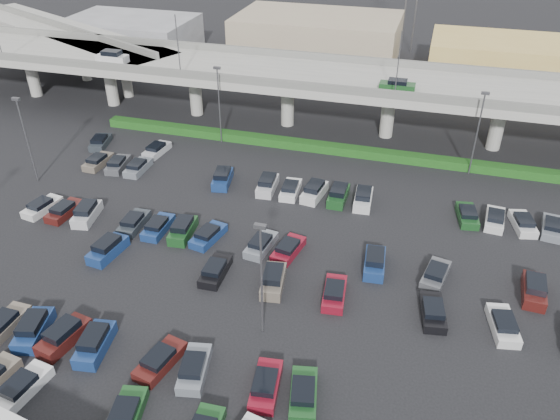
# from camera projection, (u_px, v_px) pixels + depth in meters

# --- Properties ---
(ground) EXTENTS (280.00, 280.00, 0.00)m
(ground) POSITION_uv_depth(u_px,v_px,m) (289.00, 270.00, 50.32)
(ground) COLOR black
(overpass) EXTENTS (150.00, 13.00, 15.80)m
(overpass) POSITION_uv_depth(u_px,v_px,m) (351.00, 84.00, 72.53)
(overpass) COLOR gray
(overpass) RESTS_ON ground
(on_ramp) EXTENTS (50.93, 30.13, 8.80)m
(on_ramp) POSITION_uv_depth(u_px,v_px,m) (63.00, 34.00, 93.70)
(on_ramp) COLOR gray
(on_ramp) RESTS_ON ground
(hedge) EXTENTS (66.00, 1.60, 1.10)m
(hedge) POSITION_uv_depth(u_px,v_px,m) (340.00, 150.00, 70.28)
(hedge) COLOR #183D11
(hedge) RESTS_ON ground
(parked_cars) EXTENTS (63.15, 41.68, 1.67)m
(parked_cars) POSITION_uv_depth(u_px,v_px,m) (277.00, 286.00, 47.46)
(parked_cars) COLOR maroon
(parked_cars) RESTS_ON ground
(light_poles) EXTENTS (66.90, 48.38, 10.30)m
(light_poles) POSITION_uv_depth(u_px,v_px,m) (252.00, 195.00, 49.55)
(light_poles) COLOR #4B4B50
(light_poles) RESTS_ON ground
(distant_buildings) EXTENTS (138.00, 24.00, 9.00)m
(distant_buildings) POSITION_uv_depth(u_px,v_px,m) (450.00, 52.00, 95.49)
(distant_buildings) COLOR gray
(distant_buildings) RESTS_ON ground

